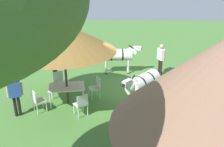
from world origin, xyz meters
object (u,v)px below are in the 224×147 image
at_px(shade_umbrella, 63,37).
at_px(patio_dining_table, 67,88).
at_px(patio_chair_west_end, 81,103).
at_px(zebra_nearest_camera, 118,55).
at_px(patio_chair_near_hut, 59,80).
at_px(patio_chair_east_end, 37,100).
at_px(striped_lounge_chair, 171,79).
at_px(zebra_by_umbrella, 142,83).
at_px(standing_watcher, 161,57).
at_px(guest_beside_umbrella, 15,93).
at_px(guest_behind_table, 55,65).
at_px(patio_chair_near_lawn, 96,86).

relative_size(shade_umbrella, patio_dining_table, 2.56).
distance_m(shade_umbrella, patio_chair_west_end, 2.55).
relative_size(shade_umbrella, zebra_nearest_camera, 1.81).
xyz_separation_m(patio_dining_table, patio_chair_near_hut, (0.61, -1.09, -0.14)).
xyz_separation_m(patio_dining_table, patio_chair_east_end, (0.98, 0.77, -0.14)).
height_order(striped_lounge_chair, zebra_by_umbrella, zebra_by_umbrella).
xyz_separation_m(shade_umbrella, standing_watcher, (-4.17, -3.25, -1.75)).
distance_m(patio_chair_near_hut, guest_beside_umbrella, 2.44).
relative_size(shade_umbrella, patio_chair_near_hut, 4.47).
xyz_separation_m(striped_lounge_chair, zebra_by_umbrella, (1.50, 2.11, 0.72)).
distance_m(guest_beside_umbrella, guest_behind_table, 2.83).
height_order(shade_umbrella, zebra_by_umbrella, shade_umbrella).
xyz_separation_m(patio_chair_near_lawn, zebra_nearest_camera, (-0.85, -2.93, 0.45)).
distance_m(patio_chair_near_lawn, guest_beside_umbrella, 3.23).
bearing_deg(patio_chair_near_lawn, guest_behind_table, 36.28).
distance_m(patio_chair_west_end, guest_beside_umbrella, 2.43).
height_order(patio_chair_east_end, zebra_nearest_camera, zebra_nearest_camera).
height_order(patio_chair_east_end, striped_lounge_chair, patio_chair_east_end).
distance_m(shade_umbrella, guest_behind_table, 2.54).
bearing_deg(guest_beside_umbrella, guest_behind_table, -131.51).
bearing_deg(zebra_nearest_camera, zebra_by_umbrella, 11.56).
height_order(patio_chair_near_hut, zebra_by_umbrella, zebra_by_umbrella).
xyz_separation_m(patio_chair_west_end, guest_behind_table, (1.65, -2.65, 0.51)).
xyz_separation_m(shade_umbrella, guest_beside_umbrella, (1.64, 1.08, -1.79)).
height_order(shade_umbrella, zebra_nearest_camera, shade_umbrella).
relative_size(patio_chair_near_hut, zebra_nearest_camera, 0.41).
relative_size(shade_umbrella, guest_beside_umbrella, 2.54).
relative_size(patio_dining_table, striped_lounge_chair, 1.77).
distance_m(patio_chair_west_end, striped_lounge_chair, 4.85).
xyz_separation_m(patio_dining_table, patio_chair_near_lawn, (-1.13, -0.52, -0.14)).
height_order(patio_chair_near_lawn, guest_beside_umbrella, guest_beside_umbrella).
distance_m(guest_behind_table, zebra_nearest_camera, 3.41).
distance_m(guest_beside_umbrella, standing_watcher, 7.25).
xyz_separation_m(patio_chair_near_hut, guest_beside_umbrella, (1.04, 2.17, 0.43)).
bearing_deg(standing_watcher, shade_umbrella, 100.94).
relative_size(patio_chair_east_end, guest_beside_umbrella, 0.57).
bearing_deg(patio_chair_west_end, zebra_by_umbrella, -14.77).
distance_m(guest_beside_umbrella, striped_lounge_chair, 6.94).
distance_m(shade_umbrella, striped_lounge_chair, 5.55).
relative_size(shade_umbrella, patio_chair_east_end, 4.47).
bearing_deg(patio_chair_near_lawn, patio_dining_table, 90.00).
relative_size(striped_lounge_chair, zebra_nearest_camera, 0.40).
xyz_separation_m(patio_chair_near_hut, standing_watcher, (-4.78, -2.16, 0.47)).
xyz_separation_m(patio_dining_table, standing_watcher, (-4.17, -3.25, 0.33)).
distance_m(patio_chair_near_hut, standing_watcher, 5.27).
bearing_deg(patio_chair_near_hut, standing_watcher, 175.21).
xyz_separation_m(patio_chair_west_end, striped_lounge_chair, (-3.77, -3.03, -0.26)).
xyz_separation_m(shade_umbrella, zebra_nearest_camera, (-1.98, -3.45, -1.77)).
relative_size(shade_umbrella, guest_behind_table, 2.34).
height_order(striped_lounge_chair, zebra_nearest_camera, zebra_nearest_camera).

